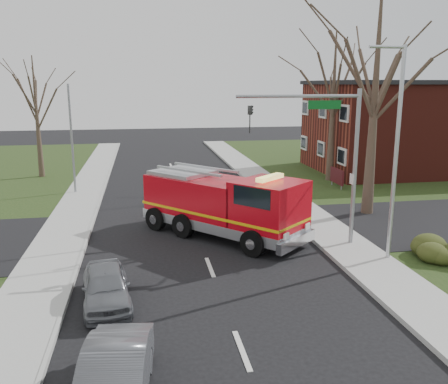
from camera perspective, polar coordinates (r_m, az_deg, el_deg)
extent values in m
plane|color=black|center=(18.71, -1.70, -9.05)|extent=(120.00, 120.00, 0.00)
cube|color=#9A9A95|center=(20.43, 15.92, -7.40)|extent=(2.40, 80.00, 0.15)
cube|color=#9A9A95|center=(18.90, -20.92, -9.46)|extent=(2.40, 80.00, 0.15)
cube|color=maroon|center=(41.35, 21.57, 7.15)|extent=(15.00, 10.00, 7.00)
cube|color=black|center=(41.20, 21.99, 12.13)|extent=(15.40, 10.40, 0.30)
cube|color=silver|center=(38.15, 11.60, 5.10)|extent=(0.12, 1.40, 1.20)
cube|color=#440F15|center=(32.95, 13.43, 1.88)|extent=(0.12, 2.00, 1.00)
cylinder|color=gray|center=(32.31, 13.95, 0.82)|extent=(0.08, 0.08, 0.90)
cylinder|color=gray|center=(33.75, 12.86, 1.38)|extent=(0.08, 0.08, 0.90)
ellipsoid|color=#303914|center=(20.82, 24.21, -6.21)|extent=(2.80, 2.00, 0.90)
cone|color=#3F3225|center=(26.09, 17.63, 10.12)|extent=(0.64, 0.64, 12.00)
cone|color=#3F3225|center=(34.92, 12.95, 9.71)|extent=(0.56, 0.56, 10.50)
cone|color=#3F3225|center=(38.03, -21.57, 8.24)|extent=(0.44, 0.44, 9.00)
cylinder|color=gray|center=(21.02, 15.46, 2.59)|extent=(0.18, 0.18, 6.80)
cylinder|color=gray|center=(19.73, 9.03, 11.32)|extent=(5.20, 0.14, 0.14)
cube|color=#0C591E|center=(20.13, 12.01, 10.23)|extent=(1.40, 0.06, 0.35)
imported|color=black|center=(19.20, 3.24, 10.37)|extent=(0.22, 0.18, 1.10)
cylinder|color=#B7BABF|center=(19.47, 19.96, 3.88)|extent=(0.16, 0.16, 8.40)
cylinder|color=#B7BABF|center=(18.97, 19.03, 16.18)|extent=(1.40, 0.12, 0.12)
cylinder|color=gray|center=(31.68, -17.84, 5.95)|extent=(0.14, 0.14, 7.00)
cube|color=#BB0814|center=(22.78, -2.69, -0.86)|extent=(5.49, 5.73, 2.14)
cube|color=#BB0814|center=(20.46, 5.47, -2.05)|extent=(3.74, 3.74, 2.45)
cube|color=#B7BABF|center=(22.24, -0.30, -3.50)|extent=(7.25, 7.74, 0.46)
cube|color=#E5B20C|center=(22.09, -0.30, -2.10)|extent=(7.26, 7.75, 0.12)
cube|color=black|center=(19.70, 8.24, -0.42)|extent=(1.83, 1.63, 0.87)
cube|color=#E5D866|center=(20.15, 5.56, 1.73)|extent=(1.46, 1.34, 0.18)
cylinder|color=black|center=(19.70, 3.51, -6.18)|extent=(1.01, 1.08, 1.12)
cylinder|color=black|center=(21.81, 7.56, -4.37)|extent=(1.01, 1.08, 1.12)
cylinder|color=black|center=(23.37, -8.20, -3.21)|extent=(1.01, 1.08, 1.12)
cylinder|color=black|center=(25.18, -3.79, -1.93)|extent=(1.01, 1.08, 1.12)
imported|color=slate|center=(16.00, -14.01, -10.95)|extent=(1.86, 3.80, 1.25)
imported|color=#525459|center=(11.37, -13.13, -21.19)|extent=(1.85, 4.21, 1.34)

